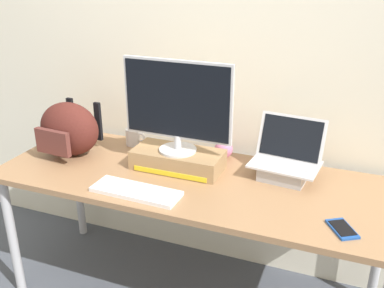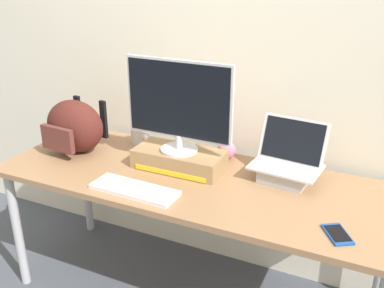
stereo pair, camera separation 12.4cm
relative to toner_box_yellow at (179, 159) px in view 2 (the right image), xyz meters
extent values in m
cube|color=silver|center=(0.11, 0.40, 0.50)|extent=(7.00, 0.10, 2.60)
cube|color=#99704C|center=(0.11, -0.07, -0.06)|extent=(1.98, 0.73, 0.03)
cylinder|color=#B2B2B7|center=(-0.83, -0.38, -0.44)|extent=(0.05, 0.05, 0.72)
cylinder|color=#B2B2B7|center=(-0.83, 0.24, -0.44)|extent=(0.05, 0.05, 0.72)
cylinder|color=#B2B2B7|center=(1.04, 0.24, -0.44)|extent=(0.05, 0.05, 0.72)
cube|color=#9E7A51|center=(0.00, 0.00, 0.00)|extent=(0.46, 0.22, 0.10)
cube|color=yellow|center=(0.00, -0.11, -0.03)|extent=(0.39, 0.00, 0.02)
cylinder|color=silver|center=(0.00, 0.00, 0.06)|extent=(0.19, 0.19, 0.01)
cylinder|color=silver|center=(0.00, 0.00, 0.10)|extent=(0.04, 0.04, 0.07)
cube|color=silver|center=(0.00, 0.00, 0.32)|extent=(0.57, 0.03, 0.40)
cube|color=black|center=(0.00, -0.01, 0.32)|extent=(0.54, 0.01, 0.37)
cube|color=#ADADB2|center=(0.53, 0.09, -0.02)|extent=(0.24, 0.22, 0.07)
cube|color=silver|center=(0.53, 0.09, 0.02)|extent=(0.35, 0.26, 0.01)
cube|color=#B7B7BC|center=(0.53, 0.11, 0.03)|extent=(0.30, 0.16, 0.00)
cube|color=silver|center=(0.54, 0.17, 0.14)|extent=(0.33, 0.12, 0.22)
cube|color=black|center=(0.54, 0.16, 0.14)|extent=(0.30, 0.10, 0.19)
cube|color=white|center=(-0.08, -0.32, -0.04)|extent=(0.43, 0.16, 0.02)
cube|color=silver|center=(-0.08, -0.32, -0.03)|extent=(0.40, 0.14, 0.00)
ellipsoid|color=#4C1E19|center=(-0.63, -0.04, 0.10)|extent=(0.37, 0.27, 0.29)
cube|color=brown|center=(-0.64, -0.18, 0.07)|extent=(0.21, 0.05, 0.13)
cube|color=black|center=(-0.71, 0.10, 0.11)|extent=(0.04, 0.02, 0.22)
cube|color=black|center=(-0.52, 0.08, 0.11)|extent=(0.04, 0.02, 0.22)
cylinder|color=silver|center=(-0.37, 0.19, 0.00)|extent=(0.08, 0.08, 0.10)
torus|color=silver|center=(-0.31, 0.19, 0.00)|extent=(0.06, 0.01, 0.06)
cube|color=#19479E|center=(0.84, -0.28, -0.04)|extent=(0.14, 0.16, 0.01)
cube|color=black|center=(0.84, -0.28, -0.04)|extent=(0.12, 0.13, 0.00)
sphere|color=#CC7099|center=(0.18, 0.21, 0.00)|extent=(0.10, 0.10, 0.10)
sphere|color=black|center=(0.16, 0.17, 0.01)|extent=(0.01, 0.01, 0.01)
sphere|color=black|center=(0.20, 0.17, 0.01)|extent=(0.01, 0.01, 0.01)
camera|label=1|loc=(0.82, -1.89, 0.95)|focal=41.19mm
camera|label=2|loc=(0.93, -1.84, 0.95)|focal=41.19mm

